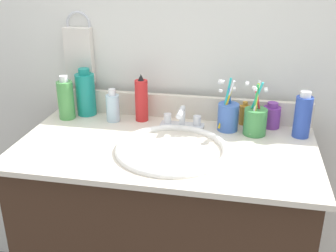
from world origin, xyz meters
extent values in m
cube|color=#382316|center=(0.00, 0.00, 0.41)|extent=(0.96, 0.49, 0.83)
cube|color=beige|center=(0.00, 0.00, 0.83)|extent=(1.00, 0.54, 0.02)
cube|color=beige|center=(0.00, 0.26, 0.89)|extent=(1.00, 0.02, 0.09)
cube|color=silver|center=(0.00, 0.32, 0.65)|extent=(2.10, 0.04, 1.30)
torus|color=silver|center=(-0.40, 0.30, 1.18)|extent=(0.10, 0.01, 0.10)
cube|color=silver|center=(-0.40, 0.28, 1.06)|extent=(0.11, 0.04, 0.22)
torus|color=white|center=(0.03, -0.04, 0.85)|extent=(0.37, 0.37, 0.02)
ellipsoid|color=white|center=(0.03, -0.04, 0.80)|extent=(0.32, 0.32, 0.11)
cylinder|color=#B2B5BA|center=(0.03, -0.04, 0.77)|extent=(0.04, 0.04, 0.01)
cube|color=silver|center=(0.03, 0.16, 0.85)|extent=(0.16, 0.05, 0.01)
cylinder|color=silver|center=(0.03, 0.16, 0.89)|extent=(0.02, 0.02, 0.06)
cylinder|color=silver|center=(0.03, 0.13, 0.92)|extent=(0.02, 0.09, 0.02)
cylinder|color=silver|center=(-0.02, 0.16, 0.87)|extent=(0.03, 0.03, 0.04)
cylinder|color=silver|center=(0.09, 0.16, 0.87)|extent=(0.03, 0.03, 0.04)
cylinder|color=red|center=(-0.13, 0.20, 0.92)|extent=(0.05, 0.05, 0.16)
cone|color=black|center=(-0.13, 0.20, 1.01)|extent=(0.02, 0.02, 0.02)
cylinder|color=#4C9E4C|center=(-0.42, 0.16, 0.92)|extent=(0.06, 0.06, 0.15)
cylinder|color=white|center=(-0.42, 0.16, 1.00)|extent=(0.03, 0.03, 0.02)
cylinder|color=#7A3899|center=(0.35, 0.23, 0.88)|extent=(0.06, 0.06, 0.08)
cylinder|color=#7A3899|center=(0.35, 0.23, 0.93)|extent=(0.04, 0.04, 0.02)
cylinder|color=teal|center=(-0.36, 0.22, 0.93)|extent=(0.08, 0.08, 0.16)
cylinder|color=teal|center=(-0.36, 0.22, 1.02)|extent=(0.04, 0.04, 0.02)
cylinder|color=gold|center=(0.25, 0.24, 0.88)|extent=(0.04, 0.04, 0.07)
cylinder|color=gold|center=(0.25, 0.24, 0.92)|extent=(0.02, 0.02, 0.01)
cylinder|color=silver|center=(-0.24, 0.17, 0.89)|extent=(0.05, 0.05, 0.10)
cylinder|color=white|center=(-0.24, 0.17, 0.96)|extent=(0.03, 0.03, 0.02)
cylinder|color=#2D4CB2|center=(0.45, 0.16, 0.92)|extent=(0.06, 0.06, 0.15)
cylinder|color=white|center=(0.45, 0.16, 1.00)|extent=(0.04, 0.04, 0.02)
cylinder|color=#3F66B7|center=(0.20, 0.17, 0.89)|extent=(0.07, 0.07, 0.10)
cylinder|color=white|center=(0.18, 0.18, 0.94)|extent=(0.06, 0.04, 0.18)
cube|color=white|center=(0.16, 0.19, 1.02)|extent=(0.01, 0.02, 0.01)
cylinder|color=#26B2B2|center=(0.18, 0.16, 0.95)|extent=(0.04, 0.02, 0.19)
cube|color=white|center=(0.17, 0.16, 1.03)|extent=(0.01, 0.02, 0.01)
cylinder|color=yellow|center=(0.19, 0.16, 0.94)|extent=(0.05, 0.05, 0.16)
cube|color=white|center=(0.17, 0.14, 1.00)|extent=(0.01, 0.02, 0.01)
cylinder|color=blue|center=(0.20, 0.18, 0.93)|extent=(0.02, 0.04, 0.15)
cube|color=white|center=(0.21, 0.20, 0.99)|extent=(0.01, 0.02, 0.01)
cylinder|color=#3F8C47|center=(0.29, 0.15, 0.89)|extent=(0.08, 0.08, 0.09)
cylinder|color=#26B2B2|center=(0.28, 0.16, 0.95)|extent=(0.06, 0.04, 0.18)
cube|color=white|center=(0.25, 0.17, 1.02)|extent=(0.01, 0.02, 0.01)
cylinder|color=green|center=(0.29, 0.14, 0.94)|extent=(0.02, 0.03, 0.18)
cube|color=white|center=(0.28, 0.13, 1.02)|extent=(0.01, 0.02, 0.01)
cylinder|color=yellow|center=(0.29, 0.14, 0.94)|extent=(0.02, 0.04, 0.18)
cube|color=white|center=(0.28, 0.12, 1.02)|extent=(0.01, 0.02, 0.01)
cylinder|color=white|center=(0.29, 0.14, 0.95)|extent=(0.02, 0.05, 0.18)
cube|color=white|center=(0.28, 0.12, 1.03)|extent=(0.01, 0.02, 0.01)
cylinder|color=#D8333F|center=(0.30, 0.16, 0.94)|extent=(0.04, 0.04, 0.16)
cube|color=white|center=(0.32, 0.18, 1.00)|extent=(0.01, 0.02, 0.01)
camera|label=1|loc=(0.25, -1.22, 1.44)|focal=44.00mm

